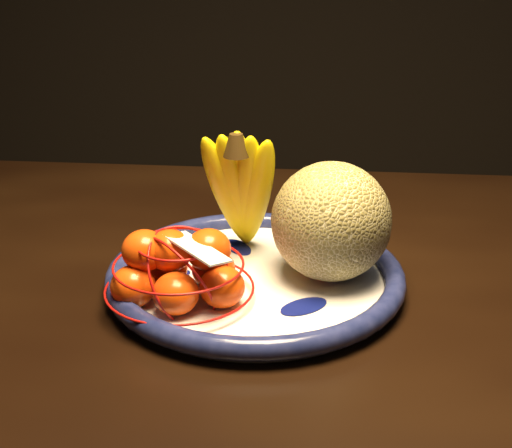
# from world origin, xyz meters

# --- Properties ---
(dining_table) EXTENTS (1.45, 0.88, 0.72)m
(dining_table) POSITION_xyz_m (0.00, 0.10, 0.64)
(dining_table) COLOR black
(dining_table) RESTS_ON ground
(fruit_bowl) EXTENTS (0.32, 0.32, 0.03)m
(fruit_bowl) POSITION_xyz_m (-0.08, 0.12, 0.73)
(fruit_bowl) COLOR white
(fruit_bowl) RESTS_ON dining_table
(cantaloupe) EXTENTS (0.13, 0.13, 0.13)m
(cantaloupe) POSITION_xyz_m (0.00, 0.13, 0.79)
(cantaloupe) COLOR olive
(cantaloupe) RESTS_ON fruit_bowl
(banana_bunch) EXTENTS (0.11, 0.10, 0.16)m
(banana_bunch) POSITION_xyz_m (-0.10, 0.18, 0.81)
(banana_bunch) COLOR #DCC300
(banana_bunch) RESTS_ON fruit_bowl
(mandarin_bag) EXTENTS (0.16, 0.16, 0.09)m
(mandarin_bag) POSITION_xyz_m (-0.15, 0.07, 0.76)
(mandarin_bag) COLOR #FF4F16
(mandarin_bag) RESTS_ON fruit_bowl
(price_tag) EXTENTS (0.07, 0.07, 0.01)m
(price_tag) POSITION_xyz_m (-0.13, 0.05, 0.79)
(price_tag) COLOR white
(price_tag) RESTS_ON mandarin_bag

